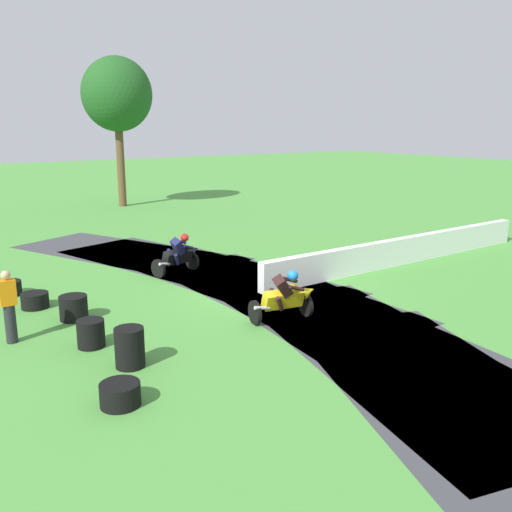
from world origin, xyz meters
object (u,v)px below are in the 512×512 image
object	(u,v)px
tire_stack_near	(120,394)
tire_stack_far	(74,308)
tire_stack_mid_b	(91,333)
tire_stack_extra_b	(8,288)
motorcycle_lead_yellow	(286,296)
motorcycle_chase_black	(180,254)
tire_stack_extra_a	(35,300)
tire_stack_mid_a	(130,347)
track_marshal	(9,307)

from	to	relation	value
tire_stack_near	tire_stack_far	distance (m)	4.79
tire_stack_mid_b	tire_stack_extra_b	world-z (taller)	tire_stack_mid_b
motorcycle_lead_yellow	motorcycle_chase_black	size ratio (longest dim) A/B	0.99
motorcycle_chase_black	tire_stack_extra_a	xyz separation A→B (m)	(-4.67, -0.93, -0.43)
tire_stack_mid_a	tire_stack_mid_b	xyz separation A→B (m)	(-0.30, 1.43, -0.10)
motorcycle_lead_yellow	tire_stack_extra_a	bearing A→B (deg)	136.72
tire_stack_far	track_marshal	distance (m)	1.80
tire_stack_mid_a	tire_stack_extra_a	distance (m)	4.88
tire_stack_mid_a	track_marshal	size ratio (longest dim) A/B	0.49
tire_stack_extra_a	motorcycle_lead_yellow	bearing A→B (deg)	-43.28
tire_stack_near	track_marshal	distance (m)	4.19
tire_stack_near	tire_stack_extra_b	size ratio (longest dim) A/B	0.98
motorcycle_chase_black	tire_stack_extra_b	distance (m)	5.07
motorcycle_lead_yellow	motorcycle_chase_black	distance (m)	5.42
tire_stack_near	tire_stack_mid_b	distance (m)	2.85
tire_stack_extra_b	track_marshal	xyz separation A→B (m)	(-0.66, -3.74, 0.62)
tire_stack_near	track_marshal	size ratio (longest dim) A/B	0.43
tire_stack_near	tire_stack_mid_b	world-z (taller)	tire_stack_mid_b
tire_stack_near	tire_stack_extra_b	bearing A→B (deg)	91.88
motorcycle_chase_black	tire_stack_mid_b	xyz separation A→B (m)	(-4.32, -4.33, -0.33)
track_marshal	motorcycle_chase_black	bearing A→B (deg)	28.70
tire_stack_mid_b	track_marshal	size ratio (longest dim) A/B	0.37
track_marshal	tire_stack_near	bearing A→B (deg)	-77.22
tire_stack_near	tire_stack_mid_a	xyz separation A→B (m)	(0.74, 1.39, 0.20)
tire_stack_mid_b	tire_stack_far	size ratio (longest dim) A/B	0.89
tire_stack_near	motorcycle_lead_yellow	bearing A→B (deg)	19.50
tire_stack_extra_a	tire_stack_mid_b	bearing A→B (deg)	-84.13
tire_stack_near	tire_stack_extra_a	bearing A→B (deg)	89.17
tire_stack_near	tire_stack_extra_b	xyz separation A→B (m)	(-0.25, 7.78, 0.00)
motorcycle_lead_yellow	tire_stack_mid_a	world-z (taller)	motorcycle_lead_yellow
tire_stack_near	tire_stack_mid_b	bearing A→B (deg)	81.12
tire_stack_extra_a	track_marshal	xyz separation A→B (m)	(-1.01, -2.18, 0.62)
motorcycle_lead_yellow	tire_stack_mid_b	world-z (taller)	motorcycle_lead_yellow
tire_stack_mid_a	tire_stack_mid_b	size ratio (longest dim) A/B	1.33
motorcycle_chase_black	track_marshal	world-z (taller)	track_marshal
motorcycle_lead_yellow	tire_stack_mid_b	distance (m)	4.57
motorcycle_lead_yellow	tire_stack_extra_b	size ratio (longest dim) A/B	2.39
motorcycle_chase_black	tire_stack_mid_b	world-z (taller)	motorcycle_chase_black
tire_stack_near	tire_stack_extra_a	world-z (taller)	same
motorcycle_lead_yellow	tire_stack_extra_b	world-z (taller)	motorcycle_lead_yellow
motorcycle_lead_yellow	tire_stack_near	world-z (taller)	motorcycle_lead_yellow
tire_stack_far	track_marshal	bearing A→B (deg)	-155.70
motorcycle_lead_yellow	tire_stack_near	size ratio (longest dim) A/B	2.45
motorcycle_chase_black	tire_stack_mid_a	size ratio (longest dim) A/B	2.16
tire_stack_near	tire_stack_extra_a	distance (m)	6.22
tire_stack_extra_b	track_marshal	bearing A→B (deg)	-100.03
tire_stack_mid_b	tire_stack_extra_a	bearing A→B (deg)	95.87
tire_stack_mid_b	tire_stack_extra_a	world-z (taller)	tire_stack_mid_b
tire_stack_mid_b	track_marshal	bearing A→B (deg)	137.90
tire_stack_far	motorcycle_chase_black	bearing A→B (deg)	30.30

